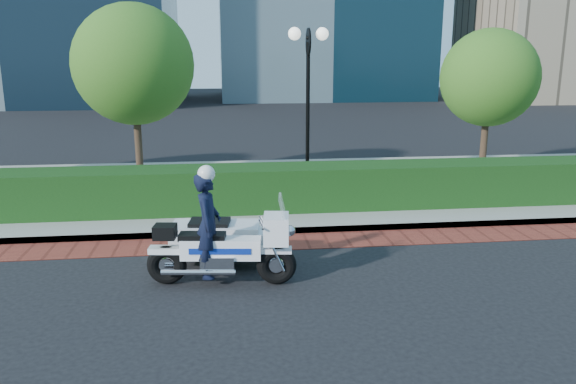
{
  "coord_description": "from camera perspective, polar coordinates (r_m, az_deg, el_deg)",
  "views": [
    {
      "loc": [
        -1.27,
        -9.18,
        3.62
      ],
      "look_at": [
        0.05,
        1.66,
        1.0
      ],
      "focal_mm": 35.0,
      "sensor_mm": 36.0,
      "label": 1
    }
  ],
  "objects": [
    {
      "name": "ground",
      "position": [
        9.95,
        0.85,
        -7.84
      ],
      "size": [
        120.0,
        120.0,
        0.0
      ],
      "primitive_type": "plane",
      "color": "black",
      "rests_on": "ground"
    },
    {
      "name": "brick_strip",
      "position": [
        11.35,
        -0.18,
        -5.08
      ],
      "size": [
        60.0,
        1.0,
        0.01
      ],
      "primitive_type": "cube",
      "color": "maroon",
      "rests_on": "ground"
    },
    {
      "name": "tree_b",
      "position": [
        15.84,
        -15.42,
        12.35
      ],
      "size": [
        3.2,
        3.2,
        4.89
      ],
      "color": "#332319",
      "rests_on": "sidewalk"
    },
    {
      "name": "hedge_main",
      "position": [
        13.18,
        -1.26,
        0.47
      ],
      "size": [
        18.0,
        1.2,
        1.0
      ],
      "primitive_type": "cube",
      "color": "black",
      "rests_on": "sidewalk"
    },
    {
      "name": "lamppost",
      "position": [
        14.57,
        2.04,
        10.89
      ],
      "size": [
        1.02,
        0.7,
        4.21
      ],
      "color": "black",
      "rests_on": "sidewalk"
    },
    {
      "name": "police_motorcycle",
      "position": [
        9.51,
        -7.18,
        -4.63
      ],
      "size": [
        2.45,
        1.87,
        1.99
      ],
      "rotation": [
        0.0,
        0.0,
        -0.12
      ],
      "color": "black",
      "rests_on": "ground"
    },
    {
      "name": "tree_c",
      "position": [
        17.51,
        19.76,
        10.85
      ],
      "size": [
        2.8,
        2.8,
        4.3
      ],
      "color": "#332319",
      "rests_on": "sidewalk"
    },
    {
      "name": "sidewalk",
      "position": [
        15.64,
        -2.12,
        0.39
      ],
      "size": [
        60.0,
        8.0,
        0.15
      ],
      "primitive_type": "cube",
      "color": "gray",
      "rests_on": "ground"
    }
  ]
}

